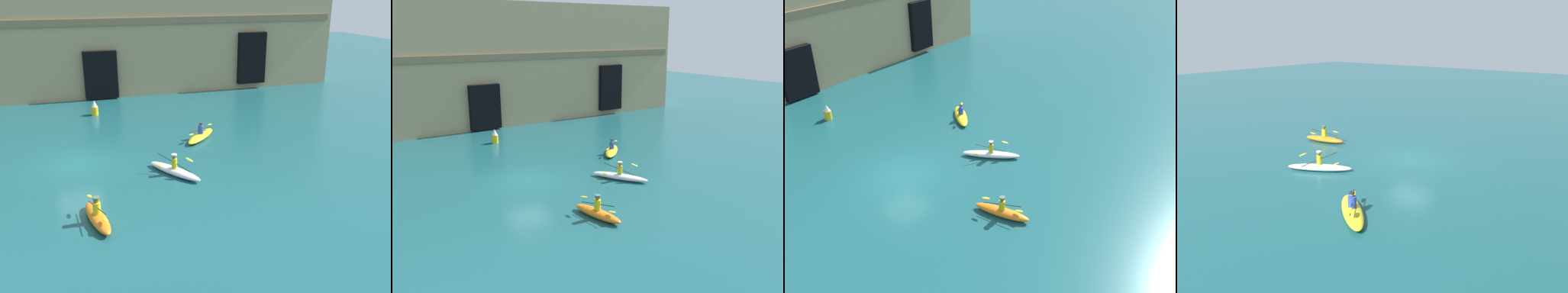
{
  "view_description": "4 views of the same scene",
  "coord_description": "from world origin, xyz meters",
  "views": [
    {
      "loc": [
        -0.73,
        -23.19,
        9.22
      ],
      "look_at": [
        6.02,
        -2.61,
        1.25
      ],
      "focal_mm": 40.0,
      "sensor_mm": 36.0,
      "label": 1
    },
    {
      "loc": [
        -11.01,
        -22.65,
        8.76
      ],
      "look_at": [
        4.59,
        0.23,
        1.39
      ],
      "focal_mm": 40.0,
      "sensor_mm": 36.0,
      "label": 2
    },
    {
      "loc": [
        -14.44,
        -16.37,
        14.4
      ],
      "look_at": [
        4.37,
        -2.45,
        0.72
      ],
      "focal_mm": 40.0,
      "sensor_mm": 36.0,
      "label": 3
    },
    {
      "loc": [
        18.9,
        11.12,
        7.27
      ],
      "look_at": [
        5.65,
        1.31,
        2.37
      ],
      "focal_mm": 35.0,
      "sensor_mm": 36.0,
      "label": 4
    }
  ],
  "objects": [
    {
      "name": "kayak_orange",
      "position": [
        0.37,
        -6.8,
        0.26
      ],
      "size": [
        1.16,
        3.06,
        1.17
      ],
      "rotation": [
        0.0,
        0.0,
        4.88
      ],
      "color": "orange",
      "rests_on": "ground"
    },
    {
      "name": "kayak_yellow",
      "position": [
        7.86,
        1.89,
        0.22
      ],
      "size": [
        2.88,
        3.02,
        1.06
      ],
      "rotation": [
        0.0,
        0.0,
        3.96
      ],
      "color": "yellow",
      "rests_on": "ground"
    },
    {
      "name": "kayak_white",
      "position": [
        4.73,
        -3.02,
        0.22
      ],
      "size": [
        2.38,
        3.47,
        1.12
      ],
      "rotation": [
        0.0,
        0.0,
        5.23
      ],
      "color": "white",
      "rests_on": "ground"
    },
    {
      "name": "ground_plane",
      "position": [
        0.0,
        0.0,
        0.0
      ],
      "size": [
        120.0,
        120.0,
        0.0
      ],
      "primitive_type": "plane",
      "color": "#195156"
    }
  ]
}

